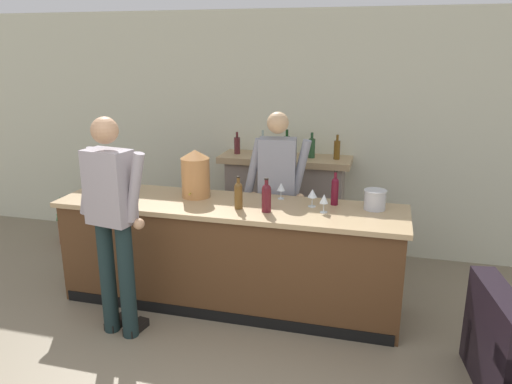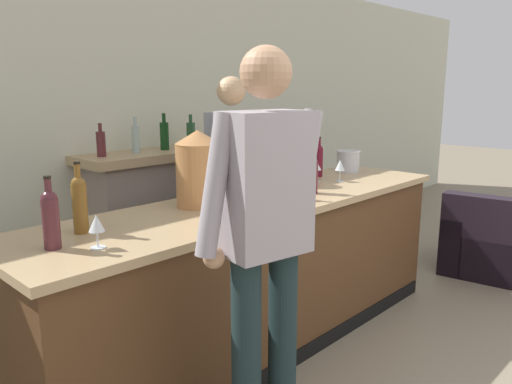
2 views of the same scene
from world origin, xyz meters
name	(u,v)px [view 1 (image 1 of 2)]	position (x,y,z in m)	size (l,w,h in m)	color
wall_back_panel	(290,133)	(0.00, 3.74, 1.38)	(12.00, 0.07, 2.75)	beige
bar_counter	(230,254)	(-0.23, 2.15, 0.49)	(3.16, 0.79, 0.99)	#52331C
fireplace_stone	(285,204)	(0.01, 3.48, 0.59)	(1.47, 0.52, 1.46)	gray
potted_plant_corner	(70,220)	(-2.61, 3.09, 0.29)	(0.41, 0.41, 0.63)	#985740
person_customer	(113,219)	(-0.97, 1.41, 1.03)	(0.65, 0.35, 1.84)	#1A2B2C
person_bartender	(277,191)	(0.08, 2.71, 0.97)	(0.66, 0.34, 1.75)	brown
copper_dispenser	(195,173)	(-0.60, 2.28, 1.21)	(0.27, 0.31, 0.45)	#BD7F48
ice_bucket_steel	(375,200)	(1.04, 2.33, 1.07)	(0.20, 0.20, 0.17)	silver
wine_bottle_riesling_slim	(96,179)	(-1.56, 2.12, 1.13)	(0.07, 0.07, 0.32)	#4D2229
wine_bottle_merlot_tall	(238,194)	(-0.11, 2.04, 1.12)	(0.07, 0.07, 0.29)	brown
wine_bottle_burgundy_dark	(122,176)	(-1.36, 2.26, 1.14)	(0.07, 0.07, 0.35)	brown
wine_bottle_chardonnay_pale	(266,197)	(0.15, 2.02, 1.12)	(0.08, 0.08, 0.30)	#571620
wine_bottle_port_short	(335,190)	(0.69, 2.37, 1.12)	(0.07, 0.07, 0.31)	#5B0E1F
wine_glass_mid_counter	(312,194)	(0.50, 2.26, 1.10)	(0.08, 0.08, 0.16)	silver
wine_glass_back_row	(101,188)	(-1.42, 1.99, 1.09)	(0.07, 0.07, 0.15)	silver
wine_glass_front_left	(281,187)	(0.19, 2.41, 1.10)	(0.08, 0.08, 0.15)	silver
wine_glass_front_right	(324,200)	(0.62, 2.12, 1.10)	(0.07, 0.07, 0.16)	silver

